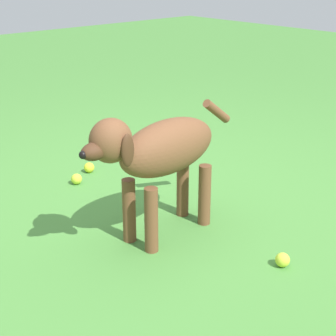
% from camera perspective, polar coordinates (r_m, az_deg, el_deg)
% --- Properties ---
extents(ground, '(14.00, 14.00, 0.00)m').
position_cam_1_polar(ground, '(3.02, -0.11, -4.33)').
color(ground, '#478438').
extents(dog, '(0.28, 0.99, 0.67)m').
position_cam_1_polar(dog, '(2.58, -0.88, 1.67)').
color(dog, brown).
rests_on(dog, ground).
extents(tennis_ball_0, '(0.07, 0.07, 0.07)m').
position_cam_1_polar(tennis_ball_0, '(2.54, 11.76, -9.28)').
color(tennis_ball_0, '#C3DC38').
rests_on(tennis_ball_0, ground).
extents(tennis_ball_2, '(0.07, 0.07, 0.07)m').
position_cam_1_polar(tennis_ball_2, '(3.55, -8.14, 0.06)').
color(tennis_ball_2, yellow).
rests_on(tennis_ball_2, ground).
extents(tennis_ball_3, '(0.07, 0.07, 0.07)m').
position_cam_1_polar(tennis_ball_3, '(3.38, -9.44, -1.13)').
color(tennis_ball_3, '#C0DA35').
rests_on(tennis_ball_3, ground).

